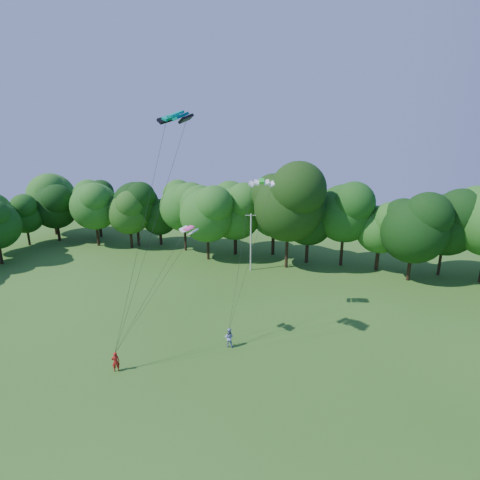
% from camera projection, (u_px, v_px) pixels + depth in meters
% --- Properties ---
extents(ground, '(160.00, 160.00, 0.00)m').
position_uv_depth(ground, '(163.00, 431.00, 24.46)').
color(ground, '#2F5918').
rests_on(ground, ground).
extents(utility_pole, '(1.55, 0.69, 8.21)m').
position_uv_depth(utility_pole, '(251.00, 242.00, 52.37)').
color(utility_pole, beige).
rests_on(utility_pole, ground).
extents(kite_flyer_left, '(0.76, 0.72, 1.74)m').
position_uv_depth(kite_flyer_left, '(116.00, 362.00, 30.46)').
color(kite_flyer_left, '#B31A17').
rests_on(kite_flyer_left, ground).
extents(kite_flyer_right, '(0.92, 0.73, 1.82)m').
position_uv_depth(kite_flyer_right, '(229.00, 338.00, 34.00)').
color(kite_flyer_right, '#9AA9D6').
rests_on(kite_flyer_right, ground).
extents(kite_teal, '(3.12, 2.24, 0.58)m').
position_uv_depth(kite_teal, '(175.00, 114.00, 27.35)').
color(kite_teal, '#04867C').
rests_on(kite_teal, ground).
extents(kite_green, '(2.70, 1.80, 0.41)m').
position_uv_depth(kite_green, '(262.00, 181.00, 35.90)').
color(kite_green, green).
rests_on(kite_green, ground).
extents(kite_pink, '(1.87, 1.40, 0.32)m').
position_uv_depth(kite_pink, '(189.00, 228.00, 31.69)').
color(kite_pink, '#F04293').
rests_on(kite_pink, ground).
extents(tree_back_west, '(7.69, 7.69, 11.18)m').
position_uv_depth(tree_back_west, '(129.00, 207.00, 62.30)').
color(tree_back_west, '#372916').
rests_on(tree_back_west, ground).
extents(tree_back_center, '(10.61, 10.61, 15.43)m').
position_uv_depth(tree_back_center, '(288.00, 202.00, 52.01)').
color(tree_back_center, '#311D13').
rests_on(tree_back_center, ground).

